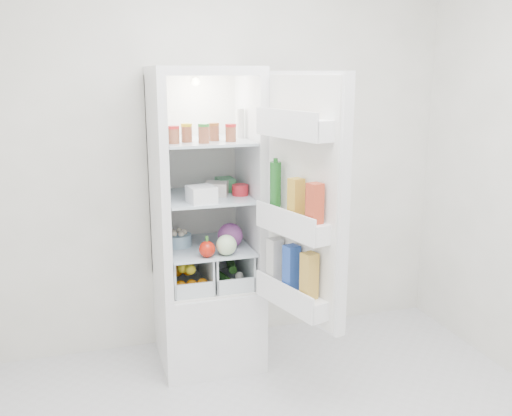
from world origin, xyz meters
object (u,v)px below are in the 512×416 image
object	(u,v)px
red_cabbage	(230,236)
mushroom_bowl	(179,240)
refrigerator	(205,255)
fridge_door	(302,206)

from	to	relation	value
red_cabbage	mushroom_bowl	distance (m)	0.32
red_cabbage	mushroom_bowl	world-z (taller)	red_cabbage
refrigerator	fridge_door	world-z (taller)	refrigerator
fridge_door	mushroom_bowl	bearing A→B (deg)	26.00
refrigerator	red_cabbage	size ratio (longest dim) A/B	12.04
mushroom_bowl	fridge_door	bearing A→B (deg)	-47.76
red_cabbage	refrigerator	bearing A→B (deg)	130.46
refrigerator	red_cabbage	xyz separation A→B (m)	(0.12, -0.14, 0.16)
refrigerator	red_cabbage	world-z (taller)	refrigerator
mushroom_bowl	fridge_door	size ratio (longest dim) A/B	0.12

